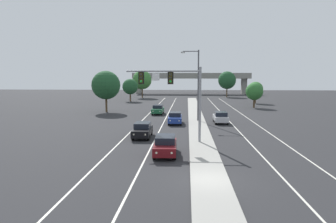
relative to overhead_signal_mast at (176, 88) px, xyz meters
name	(u,v)px	position (x,y,z in m)	size (l,w,h in m)	color
ground_plane	(210,181)	(2.48, -11.12, -5.33)	(260.00, 260.00, 0.00)	#28282B
median_island	(199,130)	(2.48, 6.88, -5.25)	(2.40, 110.00, 0.15)	#9E9B93
lane_stripe_oncoming_center	(164,122)	(-2.22, 13.88, -5.32)	(0.14, 100.00, 0.01)	silver
lane_stripe_receding_center	(231,123)	(7.18, 13.88, -5.32)	(0.14, 100.00, 0.01)	silver
edge_stripe_left	(141,122)	(-5.52, 13.88, -5.32)	(0.14, 100.00, 0.01)	silver
edge_stripe_right	(254,123)	(10.48, 13.88, -5.32)	(0.14, 100.00, 0.01)	silver
overhead_signal_mast	(176,88)	(0.00, 0.00, 0.00)	(7.18, 0.44, 7.20)	gray
street_lamp_median	(197,81)	(2.40, 14.67, 0.47)	(2.58, 0.28, 10.00)	#4C4C51
car_oncoming_darkred	(165,145)	(-0.72, -4.75, -4.51)	(1.91, 4.51, 1.58)	#5B0F14
car_oncoming_black	(142,130)	(-3.65, 2.53, -4.51)	(1.87, 4.49, 1.58)	black
car_oncoming_blue	(175,118)	(-0.57, 12.39, -4.51)	(1.88, 4.49, 1.58)	navy
car_oncoming_green	(158,109)	(-3.92, 23.10, -4.51)	(1.87, 4.49, 1.58)	#195633
car_receding_silver	(221,117)	(5.72, 13.39, -4.51)	(1.83, 4.47, 1.58)	#B7B7BC
overpass_bridge	(191,78)	(2.48, 84.97, 0.45)	(42.40, 6.40, 7.65)	gray
tree_far_left_b	(106,85)	(-13.54, 25.69, -0.46)	(5.15, 5.15, 7.45)	#4C3823
tree_far_left_c	(142,80)	(-12.40, 63.49, 0.07)	(5.71, 5.71, 8.26)	#4C3823
tree_far_right_c	(255,89)	(17.40, 45.97, -1.96)	(3.58, 3.58, 5.17)	#4C3823
tree_far_right_b	(254,92)	(14.85, 35.15, -2.00)	(3.53, 3.53, 5.10)	#4C3823
tree_far_right_a	(227,80)	(13.53, 69.03, -0.10)	(5.53, 5.53, 8.00)	#4C3823
tree_far_left_a	(130,87)	(-13.60, 50.08, -1.54)	(4.01, 4.01, 5.80)	#4C3823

